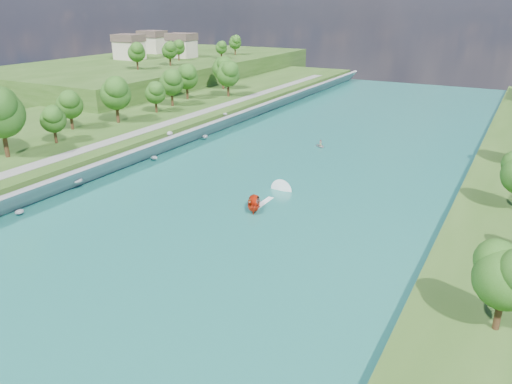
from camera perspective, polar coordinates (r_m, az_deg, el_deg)
The scene contains 11 objects.
ground at distance 64.70m, azimuth -6.53°, elevation -4.61°, with size 260.00×260.00×0.00m, color #2D5119.
river_water at distance 80.47m, azimuth 1.64°, elevation 0.78°, with size 55.00×240.00×0.10m, color #1A6164.
berm_west at distance 110.99m, azimuth -22.09°, elevation 5.83°, with size 45.00×240.00×3.50m, color #2D5119.
ridge_west at distance 185.59m, azimuth -10.82°, elevation 13.36°, with size 60.00×120.00×9.00m, color #2D5119.
riprap_bank at distance 93.20m, azimuth -12.96°, elevation 4.22°, with size 4.52×236.00×4.05m.
riverside_path at distance 97.89m, azimuth -15.60°, elevation 5.84°, with size 3.00×200.00×0.10m, color gray.
ridge_houses at distance 192.46m, azimuth -11.52°, elevation 16.21°, with size 29.50×29.50×8.40m.
trees_west at distance 95.21m, azimuth -24.82°, elevation 7.70°, with size 16.84×148.10×13.85m.
trees_ridge at distance 171.88m, azimuth -8.07°, elevation 15.87°, with size 14.63×57.18×9.22m.
motorboat at distance 71.52m, azimuth 0.21°, elevation -1.15°, with size 3.60×19.22×1.93m.
raft at distance 102.66m, azimuth 7.38°, elevation 5.31°, with size 3.07×2.99×1.48m.
Camera 1 is at (34.35, -47.31, 27.72)m, focal length 35.00 mm.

